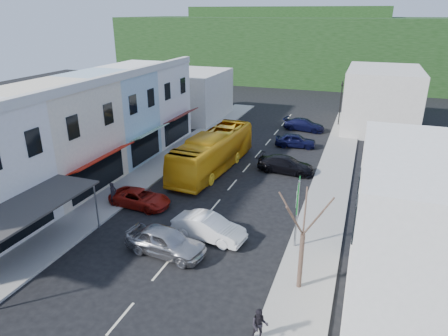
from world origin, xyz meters
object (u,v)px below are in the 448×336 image
(car_white, at_px, (209,228))
(car_red, at_px, (140,197))
(bus, at_px, (213,153))
(street_tree, at_px, (303,235))
(car_silver, at_px, (166,243))
(direction_sign, at_px, (297,215))
(traffic_signal, at_px, (340,104))
(pedestrian_right, at_px, (260,324))
(pedestrian_left, at_px, (113,194))

(car_white, height_order, car_red, same)
(bus, bearing_deg, street_tree, -50.23)
(car_white, relative_size, street_tree, 0.70)
(bus, distance_m, street_tree, 17.06)
(car_red, bearing_deg, street_tree, -109.90)
(car_silver, relative_size, street_tree, 0.70)
(bus, bearing_deg, car_red, -101.58)
(direction_sign, relative_size, traffic_signal, 0.80)
(direction_sign, xyz_separation_m, street_tree, (0.87, -3.65, 0.97))
(car_red, relative_size, direction_sign, 1.06)
(car_white, xyz_separation_m, pedestrian_right, (5.06, -7.01, 0.30))
(pedestrian_right, bearing_deg, car_red, 124.76)
(bus, height_order, traffic_signal, traffic_signal)
(pedestrian_left, bearing_deg, bus, -20.55)
(street_tree, bearing_deg, pedestrian_left, 161.54)
(bus, bearing_deg, car_white, -66.24)
(direction_sign, height_order, traffic_signal, traffic_signal)
(direction_sign, bearing_deg, pedestrian_right, -97.52)
(car_silver, bearing_deg, bus, 15.55)
(car_silver, xyz_separation_m, car_white, (1.72, 2.36, 0.00))
(street_tree, distance_m, traffic_signal, 32.57)
(direction_sign, bearing_deg, car_silver, -162.68)
(car_white, relative_size, traffic_signal, 0.81)
(car_white, bearing_deg, pedestrian_left, 85.34)
(traffic_signal, bearing_deg, direction_sign, 113.55)
(car_red, distance_m, pedestrian_right, 14.74)
(pedestrian_left, bearing_deg, direction_sign, -90.84)
(pedestrian_right, bearing_deg, pedestrian_left, 130.79)
(direction_sign, bearing_deg, bus, 125.06)
(bus, bearing_deg, pedestrian_left, -110.23)
(pedestrian_right, distance_m, street_tree, 4.71)
(car_white, bearing_deg, bus, 27.48)
(bus, bearing_deg, pedestrian_right, -59.38)
(bus, distance_m, direction_sign, 13.60)
(car_red, bearing_deg, traffic_signal, -19.17)
(bus, height_order, pedestrian_right, bus)
(car_red, relative_size, traffic_signal, 0.85)
(pedestrian_left, bearing_deg, traffic_signal, -21.76)
(car_red, relative_size, pedestrian_left, 2.71)
(bus, height_order, car_silver, bus)
(pedestrian_right, height_order, direction_sign, direction_sign)
(car_silver, xyz_separation_m, car_red, (-4.52, 4.80, 0.00))
(traffic_signal, bearing_deg, car_white, 103.67)
(traffic_signal, bearing_deg, bus, 87.75)
(car_white, bearing_deg, car_silver, 151.67)
(street_tree, bearing_deg, pedestrian_right, -103.40)
(pedestrian_right, height_order, traffic_signal, traffic_signal)
(car_silver, relative_size, pedestrian_right, 2.59)
(car_white, bearing_deg, direction_sign, -74.44)
(car_red, bearing_deg, direction_sign, -94.84)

